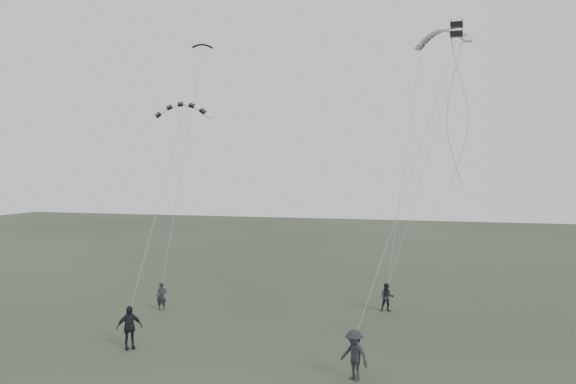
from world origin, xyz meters
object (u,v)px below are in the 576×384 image
(flyer_right, at_px, (387,297))
(flyer_far, at_px, (354,355))
(kite_pale_large, at_px, (442,31))
(flyer_left, at_px, (162,296))
(flyer_center, at_px, (129,327))
(kite_box, at_px, (457,29))
(kite_striped, at_px, (183,104))
(kite_dark_small, at_px, (203,45))

(flyer_right, relative_size, flyer_far, 0.84)
(kite_pale_large, bearing_deg, flyer_left, -118.46)
(flyer_center, distance_m, flyer_far, 10.42)
(kite_pale_large, bearing_deg, flyer_right, -83.90)
(flyer_left, bearing_deg, kite_box, -15.82)
(flyer_right, relative_size, flyer_center, 0.83)
(kite_striped, relative_size, kite_box, 4.78)
(kite_dark_small, relative_size, kite_pale_large, 0.37)
(kite_pale_large, bearing_deg, kite_dark_small, -141.39)
(flyer_right, height_order, kite_box, kite_box)
(flyer_right, xyz_separation_m, kite_striped, (-11.79, -1.83, 11.17))
(flyer_center, distance_m, kite_box, 20.55)
(flyer_left, bearing_deg, flyer_right, 1.98)
(flyer_center, relative_size, kite_pale_large, 0.50)
(kite_dark_small, bearing_deg, flyer_center, -104.72)
(flyer_far, bearing_deg, kite_pale_large, 110.49)
(flyer_far, xyz_separation_m, kite_box, (3.74, 6.82, 13.77))
(kite_dark_small, xyz_separation_m, kite_box, (16.83, -8.33, -2.12))
(flyer_right, distance_m, kite_box, 14.98)
(flyer_left, relative_size, kite_box, 2.33)
(flyer_right, xyz_separation_m, kite_pale_large, (2.83, 7.46, 16.72))
(flyer_right, relative_size, kite_dark_small, 1.13)
(kite_dark_small, xyz_separation_m, kite_striped, (1.45, -5.96, -4.87))
(flyer_left, height_order, flyer_far, flyer_far)
(flyer_left, relative_size, kite_dark_small, 1.11)
(kite_pale_large, bearing_deg, kite_box, -59.36)
(flyer_right, distance_m, kite_striped, 16.35)
(flyer_center, xyz_separation_m, flyer_far, (10.37, -1.01, -0.01))
(kite_pale_large, xyz_separation_m, kite_striped, (-14.63, -9.29, -5.55))
(kite_pale_large, bearing_deg, flyer_center, -100.48)
(flyer_left, xyz_separation_m, kite_box, (16.18, -1.01, 13.94))
(flyer_left, relative_size, kite_striped, 0.49)
(kite_dark_small, height_order, kite_box, kite_dark_small)
(flyer_left, distance_m, flyer_far, 14.70)
(flyer_right, bearing_deg, kite_dark_small, 152.59)
(kite_striped, bearing_deg, flyer_center, -105.34)
(kite_pale_large, height_order, kite_box, kite_pale_large)
(kite_striped, bearing_deg, flyer_far, -62.50)
(flyer_right, bearing_deg, kite_box, -59.54)
(flyer_right, xyz_separation_m, flyer_center, (-10.52, -10.01, 0.16))
(flyer_center, relative_size, kite_box, 2.87)
(flyer_left, relative_size, flyer_center, 0.81)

